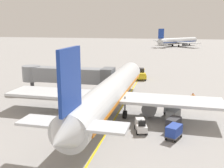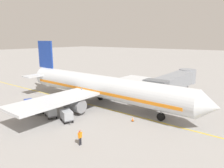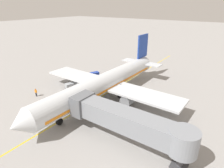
{
  "view_description": "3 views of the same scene",
  "coord_description": "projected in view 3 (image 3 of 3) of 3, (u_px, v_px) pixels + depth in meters",
  "views": [
    {
      "loc": [
        6.89,
        -35.51,
        12.54
      ],
      "look_at": [
        -1.36,
        2.2,
        3.78
      ],
      "focal_mm": 42.5,
      "sensor_mm": 36.0,
      "label": 1
    },
    {
      "loc": [
        25.08,
        22.56,
        11.07
      ],
      "look_at": [
        -3.03,
        1.19,
        3.43
      ],
      "focal_mm": 33.68,
      "sensor_mm": 36.0,
      "label": 2
    },
    {
      "loc": [
        -21.62,
        27.15,
        17.27
      ],
      "look_at": [
        -2.4,
        -0.25,
        3.22
      ],
      "focal_mm": 30.68,
      "sensor_mm": 36.0,
      "label": 3
    }
  ],
  "objects": [
    {
      "name": "baggage_cart_tail_end",
      "position": [
        95.0,
        75.0,
        47.74
      ],
      "size": [
        2.06,
        2.94,
        1.58
      ],
      "color": "#4C4C51",
      "rests_on": "ground"
    },
    {
      "name": "ground_crew_wing_walker",
      "position": [
        36.0,
        92.0,
        38.33
      ],
      "size": [
        0.73,
        0.27,
        1.69
      ],
      "color": "#232328",
      "rests_on": "ground"
    },
    {
      "name": "baggage_cart_third_in_train",
      "position": [
        88.0,
        77.0,
        45.92
      ],
      "size": [
        2.06,
        2.94,
        1.58
      ],
      "color": "#4C4C51",
      "rests_on": "ground"
    },
    {
      "name": "ground_plane",
      "position": [
        102.0,
        96.0,
        38.62
      ],
      "size": [
        400.0,
        400.0,
        0.0
      ],
      "primitive_type": "plane",
      "color": "gray"
    },
    {
      "name": "gate_lead_in_line",
      "position": [
        102.0,
        96.0,
        38.62
      ],
      "size": [
        0.24,
        80.0,
        0.01
      ],
      "primitive_type": "cube",
      "color": "gold",
      "rests_on": "ground"
    },
    {
      "name": "jet_bridge",
      "position": [
        127.0,
        121.0,
        24.45
      ],
      "size": [
        17.45,
        3.5,
        4.98
      ],
      "color": "gray",
      "rests_on": "ground"
    },
    {
      "name": "baggage_cart_front",
      "position": [
        71.0,
        86.0,
        41.14
      ],
      "size": [
        2.06,
        2.94,
        1.58
      ],
      "color": "#4C4C51",
      "rests_on": "ground"
    },
    {
      "name": "baggage_cart_second_in_train",
      "position": [
        79.0,
        81.0,
        43.56
      ],
      "size": [
        2.06,
        2.94,
        1.58
      ],
      "color": "#4C4C51",
      "rests_on": "ground"
    },
    {
      "name": "parked_airliner",
      "position": [
        105.0,
        83.0,
        36.91
      ],
      "size": [
        30.11,
        37.27,
        10.63
      ],
      "color": "silver",
      "rests_on": "ground"
    },
    {
      "name": "safety_cone_nose_left",
      "position": [
        63.0,
        110.0,
        33.11
      ],
      "size": [
        0.36,
        0.36,
        0.59
      ],
      "color": "black",
      "rests_on": "ground"
    },
    {
      "name": "baggage_tug_lead",
      "position": [
        104.0,
        80.0,
        44.84
      ],
      "size": [
        1.84,
        2.73,
        1.62
      ],
      "color": "silver",
      "rests_on": "ground"
    }
  ]
}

